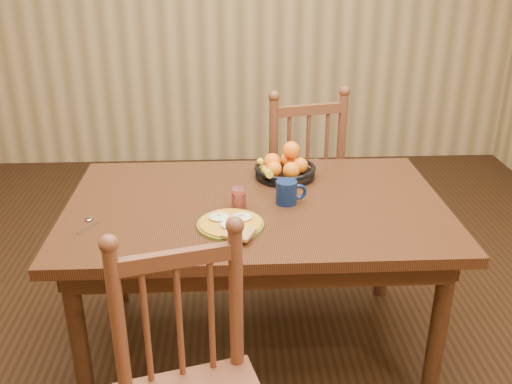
{
  "coord_description": "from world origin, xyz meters",
  "views": [
    {
      "loc": [
        -0.11,
        -2.19,
        1.78
      ],
      "look_at": [
        0.0,
        0.0,
        0.8
      ],
      "focal_mm": 40.0,
      "sensor_mm": 36.0,
      "label": 1
    }
  ],
  "objects_px": {
    "dining_table": "(256,221)",
    "breakfast_plate": "(231,224)",
    "chair_far": "(297,178)",
    "fruit_bowl": "(285,167)",
    "coffee_mug": "(288,192)"
  },
  "relations": [
    {
      "from": "dining_table",
      "to": "breakfast_plate",
      "type": "relative_size",
      "value": 5.27
    },
    {
      "from": "dining_table",
      "to": "breakfast_plate",
      "type": "xyz_separation_m",
      "value": [
        -0.11,
        -0.21,
        0.1
      ]
    },
    {
      "from": "dining_table",
      "to": "chair_far",
      "type": "height_order",
      "value": "chair_far"
    },
    {
      "from": "fruit_bowl",
      "to": "chair_far",
      "type": "bearing_deg",
      "value": 77.0
    },
    {
      "from": "chair_far",
      "to": "coffee_mug",
      "type": "relative_size",
      "value": 7.81
    },
    {
      "from": "coffee_mug",
      "to": "dining_table",
      "type": "bearing_deg",
      "value": 176.06
    },
    {
      "from": "coffee_mug",
      "to": "fruit_bowl",
      "type": "distance_m",
      "value": 0.29
    },
    {
      "from": "breakfast_plate",
      "to": "coffee_mug",
      "type": "xyz_separation_m",
      "value": [
        0.24,
        0.21,
        0.04
      ]
    },
    {
      "from": "breakfast_plate",
      "to": "coffee_mug",
      "type": "height_order",
      "value": "coffee_mug"
    },
    {
      "from": "chair_far",
      "to": "breakfast_plate",
      "type": "height_order",
      "value": "chair_far"
    },
    {
      "from": "dining_table",
      "to": "chair_far",
      "type": "bearing_deg",
      "value": 71.65
    },
    {
      "from": "coffee_mug",
      "to": "breakfast_plate",
      "type": "bearing_deg",
      "value": -139.63
    },
    {
      "from": "fruit_bowl",
      "to": "coffee_mug",
      "type": "bearing_deg",
      "value": -93.31
    },
    {
      "from": "dining_table",
      "to": "chair_far",
      "type": "relative_size",
      "value": 1.53
    },
    {
      "from": "chair_far",
      "to": "fruit_bowl",
      "type": "distance_m",
      "value": 0.64
    }
  ]
}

